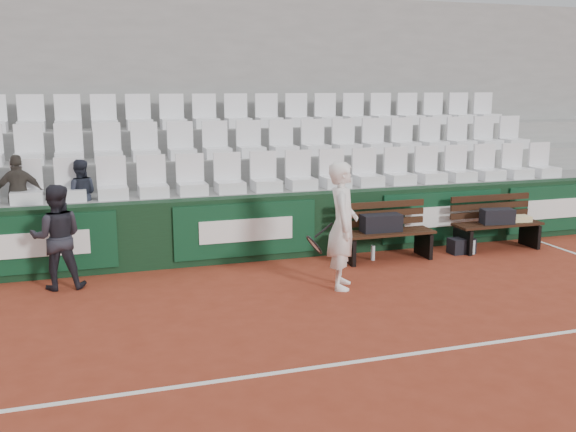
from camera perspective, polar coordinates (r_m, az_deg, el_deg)
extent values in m
plane|color=maroon|center=(6.53, 6.49, -12.72)|extent=(80.00, 80.00, 0.00)
cube|color=white|center=(6.53, 6.49, -12.69)|extent=(18.00, 0.06, 0.01)
cube|color=black|center=(9.98, -2.87, -1.06)|extent=(18.00, 0.30, 1.00)
cube|color=#0C381E|center=(9.52, -21.57, -2.37)|extent=(2.20, 0.04, 0.82)
cube|color=#0C381E|center=(9.76, -3.75, -1.23)|extent=(2.20, 0.04, 0.82)
cube|color=#0C381E|center=(11.07, 13.59, -0.01)|extent=(2.20, 0.04, 0.82)
cube|color=#0C381E|center=(12.47, 23.06, 0.66)|extent=(2.20, 0.04, 0.82)
cube|color=gray|center=(10.57, -3.75, -0.36)|extent=(18.00, 0.95, 1.00)
cube|color=#979794|center=(11.43, -4.92, 1.69)|extent=(18.00, 0.95, 1.45)
cube|color=#959592|center=(12.32, -5.93, 3.44)|extent=(18.00, 0.95, 1.90)
cube|color=gray|center=(12.82, -6.63, 9.35)|extent=(18.00, 0.30, 4.40)
cube|color=white|center=(10.26, -3.57, 3.91)|extent=(11.90, 0.44, 0.63)
cube|color=white|center=(11.13, -4.81, 6.82)|extent=(11.90, 0.44, 0.63)
cube|color=white|center=(12.03, -5.88, 9.30)|extent=(11.90, 0.44, 0.63)
cube|color=#361D10|center=(10.12, 8.75, -2.61)|extent=(1.50, 0.56, 0.45)
cube|color=black|center=(11.17, 18.08, -1.71)|extent=(1.50, 0.56, 0.45)
cube|color=black|center=(10.03, 8.28, -0.62)|extent=(0.63, 0.29, 0.27)
cube|color=black|center=(11.03, 18.11, -0.02)|extent=(0.56, 0.33, 0.24)
cube|color=beige|center=(11.35, 19.89, -0.22)|extent=(0.36, 0.27, 0.09)
cube|color=black|center=(10.77, 15.16, -2.57)|extent=(0.41, 0.26, 0.25)
cylinder|color=silver|center=(10.08, 7.55, -3.27)|extent=(0.06, 0.06, 0.23)
cylinder|color=silver|center=(10.77, 16.13, -2.67)|extent=(0.06, 0.06, 0.23)
imported|color=white|center=(8.53, 4.88, -0.85)|extent=(0.61, 0.73, 1.70)
torus|color=black|center=(8.44, 2.34, -2.57)|extent=(0.19, 0.30, 0.26)
cylinder|color=black|center=(8.44, 3.19, -1.26)|extent=(0.26, 0.03, 0.20)
imported|color=black|center=(9.02, -19.85, -1.78)|extent=(0.71, 0.57, 1.41)
imported|color=#37322C|center=(10.02, -22.97, 4.34)|extent=(0.68, 0.30, 1.15)
imported|color=#1E222D|center=(9.98, -18.13, 4.37)|extent=(0.54, 0.43, 1.05)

